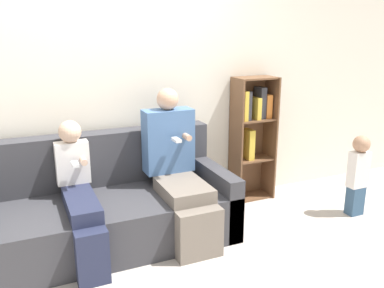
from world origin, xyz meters
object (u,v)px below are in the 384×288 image
(toddler_standing, at_px, (358,172))
(bookshelf, at_px, (251,130))
(couch, at_px, (106,209))
(child_seated, at_px, (80,194))
(adult_seated, at_px, (177,165))

(toddler_standing, height_order, bookshelf, bookshelf)
(couch, relative_size, toddler_standing, 2.63)
(child_seated, relative_size, toddler_standing, 1.31)
(toddler_standing, bearing_deg, adult_seated, 168.43)
(adult_seated, height_order, bookshelf, bookshelf)
(child_seated, bearing_deg, adult_seated, 3.84)
(adult_seated, xyz_separation_m, toddler_standing, (1.72, -0.35, -0.20))
(toddler_standing, distance_m, bookshelf, 1.11)
(couch, xyz_separation_m, toddler_standing, (2.33, -0.47, 0.14))
(child_seated, bearing_deg, couch, 37.37)
(adult_seated, bearing_deg, toddler_standing, -11.57)
(child_seated, height_order, bookshelf, bookshelf)
(adult_seated, xyz_separation_m, child_seated, (-0.83, -0.06, -0.11))
(couch, xyz_separation_m, child_seated, (-0.22, -0.17, 0.24))
(couch, relative_size, adult_seated, 1.65)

